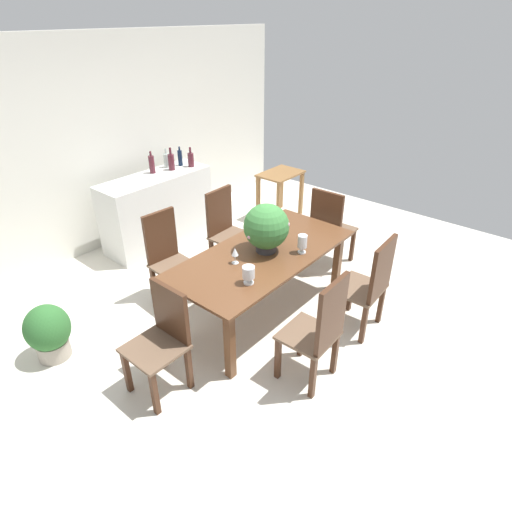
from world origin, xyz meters
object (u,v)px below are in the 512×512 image
(dining_table, at_px, (263,261))
(chair_head_end, at_px, (163,335))
(chair_far_left, at_px, (168,255))
(potted_plant_floor, at_px, (48,331))
(chair_near_right, at_px, (371,282))
(chair_far_right, at_px, (225,227))
(side_table, at_px, (280,184))
(flower_centerpiece, at_px, (266,227))
(wine_bottle_green, at_px, (171,162))
(crystal_vase_left, at_px, (249,273))
(wine_bottle_dark, at_px, (180,158))
(wine_glass, at_px, (235,252))
(wine_bottle_tall, at_px, (167,160))
(kitchen_counter, at_px, (158,210))
(wine_bottle_amber, at_px, (191,159))
(chair_foot_end, at_px, (330,226))
(wine_bottle_clear, at_px, (152,164))
(chair_near_left, at_px, (320,329))
(crystal_vase_center_near, at_px, (302,242))
(crystal_vase_right, at_px, (261,220))

(dining_table, distance_m, chair_head_end, 1.27)
(chair_far_left, bearing_deg, potted_plant_floor, 179.13)
(chair_head_end, bearing_deg, chair_near_right, 61.24)
(chair_far_right, relative_size, side_table, 1.42)
(flower_centerpiece, distance_m, wine_bottle_green, 2.20)
(side_table, distance_m, potted_plant_floor, 3.82)
(dining_table, bearing_deg, crystal_vase_left, -153.97)
(wine_bottle_dark, bearing_deg, chair_head_end, -134.53)
(wine_glass, height_order, wine_bottle_tall, wine_bottle_tall)
(wine_bottle_tall, bearing_deg, wine_glass, -115.02)
(chair_near_right, xyz_separation_m, kitchen_counter, (-0.10, 3.05, -0.09))
(chair_far_left, relative_size, wine_bottle_green, 3.42)
(chair_near_right, distance_m, chair_head_end, 1.96)
(wine_glass, xyz_separation_m, wine_bottle_amber, (1.24, 1.94, 0.19))
(kitchen_counter, distance_m, side_table, 1.87)
(chair_foot_end, bearing_deg, wine_glass, 85.52)
(wine_bottle_green, bearing_deg, wine_bottle_clear, 158.93)
(chair_foot_end, height_order, chair_far_right, chair_foot_end)
(chair_foot_end, distance_m, kitchen_counter, 2.29)
(chair_near_left, relative_size, side_table, 1.49)
(crystal_vase_left, bearing_deg, chair_head_end, 162.52)
(wine_bottle_tall, height_order, potted_plant_floor, wine_bottle_tall)
(crystal_vase_center_near, relative_size, crystal_vase_right, 0.87)
(wine_glass, bearing_deg, wine_bottle_green, 64.22)
(potted_plant_floor, bearing_deg, chair_head_end, -65.97)
(wine_bottle_green, relative_size, wine_bottle_tall, 1.16)
(flower_centerpiece, bearing_deg, wine_glass, 168.52)
(wine_glass, height_order, kitchen_counter, kitchen_counter)
(side_table, bearing_deg, chair_near_right, -125.14)
(kitchen_counter, bearing_deg, wine_glass, -108.33)
(chair_near_left, bearing_deg, chair_far_left, -91.42)
(chair_near_left, bearing_deg, chair_foot_end, -152.07)
(chair_head_end, relative_size, chair_far_right, 0.94)
(dining_table, distance_m, crystal_vase_left, 0.59)
(crystal_vase_left, distance_m, crystal_vase_right, 1.01)
(wine_glass, bearing_deg, wine_bottle_dark, 60.52)
(chair_far_right, bearing_deg, chair_near_left, -116.99)
(side_table, bearing_deg, wine_glass, -151.90)
(chair_near_right, bearing_deg, wine_bottle_dark, -100.15)
(crystal_vase_center_near, bearing_deg, wine_bottle_green, 80.06)
(dining_table, distance_m, kitchen_counter, 2.14)
(chair_near_right, xyz_separation_m, crystal_vase_center_near, (-0.21, 0.66, 0.29))
(chair_near_right, distance_m, flower_centerpiece, 1.11)
(chair_near_left, height_order, crystal_vase_left, chair_near_left)
(chair_near_right, relative_size, side_table, 1.44)
(chair_head_end, height_order, flower_centerpiece, flower_centerpiece)
(wine_bottle_clear, bearing_deg, chair_near_left, -105.17)
(wine_glass, distance_m, wine_bottle_amber, 2.31)
(dining_table, xyz_separation_m, crystal_vase_left, (-0.50, -0.24, 0.20))
(crystal_vase_left, height_order, crystal_vase_right, crystal_vase_right)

